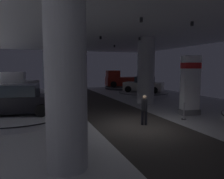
{
  "coord_description": "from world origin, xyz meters",
  "views": [
    {
      "loc": [
        -5.0,
        -9.42,
        3.01
      ],
      "look_at": [
        0.45,
        5.28,
        1.4
      ],
      "focal_mm": 33.82,
      "sensor_mm": 36.0,
      "label": 1
    }
  ],
  "objects_px": {
    "column_right": "(146,71)",
    "column_left": "(66,77)",
    "pickup_truck_deep_left": "(11,84)",
    "visitor_walking_near": "(144,108)",
    "display_car_mid_left": "(19,101)",
    "visitor_walking_far": "(81,95)",
    "display_platform_deep_right": "(124,88)",
    "pickup_truck_far_left": "(12,87)",
    "display_platform_deep_left": "(14,93)",
    "display_platform_mid_left": "(19,117)",
    "pickup_truck_deep_right": "(122,80)",
    "display_platform_far_left": "(11,99)",
    "brand_sign_pylon": "(190,84)",
    "display_car_far_right": "(144,85)",
    "display_platform_far_right": "(143,93)"
  },
  "relations": [
    {
      "from": "column_right",
      "to": "visitor_walking_far",
      "type": "bearing_deg",
      "value": 176.64
    },
    {
      "from": "visitor_walking_near",
      "to": "visitor_walking_far",
      "type": "height_order",
      "value": "same"
    },
    {
      "from": "visitor_walking_far",
      "to": "column_left",
      "type": "bearing_deg",
      "value": -104.51
    },
    {
      "from": "column_left",
      "to": "display_platform_far_right",
      "type": "distance_m",
      "value": 17.76
    },
    {
      "from": "brand_sign_pylon",
      "to": "display_platform_mid_left",
      "type": "bearing_deg",
      "value": 167.47
    },
    {
      "from": "pickup_truck_deep_right",
      "to": "display_platform_far_left",
      "type": "xyz_separation_m",
      "value": [
        -13.9,
        -6.74,
        -1.1
      ]
    },
    {
      "from": "visitor_walking_near",
      "to": "brand_sign_pylon",
      "type": "bearing_deg",
      "value": 16.98
    },
    {
      "from": "brand_sign_pylon",
      "to": "display_platform_deep_right",
      "type": "distance_m",
      "value": 17.27
    },
    {
      "from": "brand_sign_pylon",
      "to": "visitor_walking_near",
      "type": "distance_m",
      "value": 4.29
    },
    {
      "from": "display_platform_deep_left",
      "to": "display_car_far_right",
      "type": "relative_size",
      "value": 1.32
    },
    {
      "from": "display_platform_deep_right",
      "to": "pickup_truck_far_left",
      "type": "bearing_deg",
      "value": -155.8
    },
    {
      "from": "pickup_truck_deep_right",
      "to": "pickup_truck_far_left",
      "type": "xyz_separation_m",
      "value": [
        -13.86,
        -6.42,
        -0.04
      ]
    },
    {
      "from": "display_platform_deep_right",
      "to": "display_platform_far_right",
      "type": "distance_m",
      "value": 7.45
    },
    {
      "from": "display_car_mid_left",
      "to": "column_left",
      "type": "bearing_deg",
      "value": -75.81
    },
    {
      "from": "display_platform_far_left",
      "to": "visitor_walking_near",
      "type": "bearing_deg",
      "value": -57.19
    },
    {
      "from": "visitor_walking_near",
      "to": "visitor_walking_far",
      "type": "distance_m",
      "value": 6.54
    },
    {
      "from": "display_platform_deep_left",
      "to": "pickup_truck_deep_right",
      "type": "height_order",
      "value": "pickup_truck_deep_right"
    },
    {
      "from": "brand_sign_pylon",
      "to": "display_platform_far_left",
      "type": "xyz_separation_m",
      "value": [
        -11.37,
        10.25,
        -1.79
      ]
    },
    {
      "from": "display_platform_far_left",
      "to": "display_platform_mid_left",
      "type": "height_order",
      "value": "display_platform_mid_left"
    },
    {
      "from": "display_car_far_right",
      "to": "display_car_mid_left",
      "type": "xyz_separation_m",
      "value": [
        -12.14,
        -7.25,
        -0.02
      ]
    },
    {
      "from": "column_left",
      "to": "display_platform_deep_right",
      "type": "xyz_separation_m",
      "value": [
        11.34,
        21.58,
        -2.56
      ]
    },
    {
      "from": "brand_sign_pylon",
      "to": "pickup_truck_deep_right",
      "type": "xyz_separation_m",
      "value": [
        2.53,
        16.98,
        -0.68
      ]
    },
    {
      "from": "pickup_truck_deep_left",
      "to": "display_platform_far_right",
      "type": "height_order",
      "value": "pickup_truck_deep_left"
    },
    {
      "from": "column_right",
      "to": "display_platform_mid_left",
      "type": "distance_m",
      "value": 10.3
    },
    {
      "from": "pickup_truck_deep_left",
      "to": "display_platform_mid_left",
      "type": "bearing_deg",
      "value": -83.52
    },
    {
      "from": "column_right",
      "to": "display_car_far_right",
      "type": "xyz_separation_m",
      "value": [
        2.49,
        4.85,
        -1.61
      ]
    },
    {
      "from": "column_right",
      "to": "display_car_far_right",
      "type": "relative_size",
      "value": 1.28
    },
    {
      "from": "column_left",
      "to": "display_car_far_right",
      "type": "xyz_separation_m",
      "value": [
        10.39,
        14.17,
        -1.61
      ]
    },
    {
      "from": "display_platform_deep_right",
      "to": "display_car_mid_left",
      "type": "distance_m",
      "value": 19.68
    },
    {
      "from": "column_right",
      "to": "column_left",
      "type": "bearing_deg",
      "value": -130.3
    },
    {
      "from": "display_platform_deep_left",
      "to": "display_platform_mid_left",
      "type": "distance_m",
      "value": 13.67
    },
    {
      "from": "pickup_truck_deep_left",
      "to": "visitor_walking_near",
      "type": "distance_m",
      "value": 18.99
    },
    {
      "from": "display_platform_deep_right",
      "to": "pickup_truck_deep_right",
      "type": "bearing_deg",
      "value": 171.81
    },
    {
      "from": "display_platform_deep_right",
      "to": "brand_sign_pylon",
      "type": "bearing_deg",
      "value": -99.56
    },
    {
      "from": "display_platform_far_left",
      "to": "visitor_walking_near",
      "type": "xyz_separation_m",
      "value": [
        7.39,
        -11.46,
        0.74
      ]
    },
    {
      "from": "display_platform_mid_left",
      "to": "pickup_truck_deep_right",
      "type": "bearing_deg",
      "value": 48.95
    },
    {
      "from": "display_car_far_right",
      "to": "display_car_mid_left",
      "type": "relative_size",
      "value": 0.96
    },
    {
      "from": "pickup_truck_deep_right",
      "to": "column_left",
      "type": "bearing_deg",
      "value": -117.01
    },
    {
      "from": "pickup_truck_deep_left",
      "to": "display_platform_far_right",
      "type": "relative_size",
      "value": 1.04
    },
    {
      "from": "brand_sign_pylon",
      "to": "display_platform_deep_left",
      "type": "xyz_separation_m",
      "value": [
        -11.57,
        15.89,
        -1.82
      ]
    },
    {
      "from": "column_left",
      "to": "display_platform_far_left",
      "type": "relative_size",
      "value": 0.97
    },
    {
      "from": "display_platform_mid_left",
      "to": "visitor_walking_far",
      "type": "distance_m",
      "value": 5.11
    },
    {
      "from": "display_platform_mid_left",
      "to": "display_platform_far_right",
      "type": "bearing_deg",
      "value": 30.89
    },
    {
      "from": "display_platform_deep_right",
      "to": "display_platform_far_right",
      "type": "height_order",
      "value": "display_platform_far_right"
    },
    {
      "from": "display_car_mid_left",
      "to": "column_right",
      "type": "bearing_deg",
      "value": 14.0
    },
    {
      "from": "column_right",
      "to": "visitor_walking_far",
      "type": "distance_m",
      "value": 5.73
    },
    {
      "from": "column_right",
      "to": "display_platform_far_right",
      "type": "height_order",
      "value": "column_right"
    },
    {
      "from": "brand_sign_pylon",
      "to": "display_platform_far_right",
      "type": "height_order",
      "value": "brand_sign_pylon"
    },
    {
      "from": "pickup_truck_deep_left",
      "to": "brand_sign_pylon",
      "type": "bearing_deg",
      "value": -53.63
    },
    {
      "from": "pickup_truck_deep_right",
      "to": "visitor_walking_far",
      "type": "xyz_separation_m",
      "value": [
        -8.53,
        -11.98,
        -0.36
      ]
    }
  ]
}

